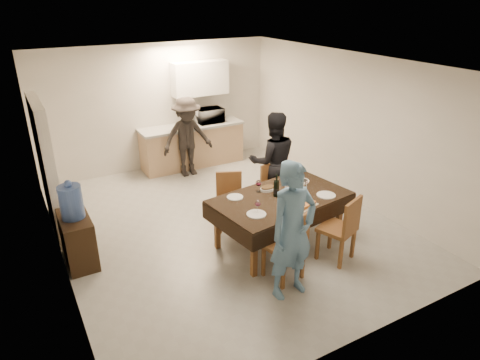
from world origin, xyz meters
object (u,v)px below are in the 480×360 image
object	(u,v)px
console	(78,240)
wine_bottle	(276,186)
water_jug	(71,202)
person_near	(293,231)
person_kitchen	(187,137)
water_pitcher	(302,187)
savoury_tart	(302,204)
person_far	(273,161)
microwave	(210,115)
dining_table	(281,199)

from	to	relation	value
console	wine_bottle	xyz separation A→B (m)	(2.69, -0.89, 0.58)
water_jug	wine_bottle	world-z (taller)	water_jug
person_near	person_kitchen	bearing A→B (deg)	81.47
water_pitcher	savoury_tart	bearing A→B (deg)	-127.15
water_pitcher	person_kitchen	world-z (taller)	person_kitchen
water_jug	water_pitcher	size ratio (longest dim) A/B	2.22
wine_bottle	person_far	world-z (taller)	person_far
console	microwave	xyz separation A→B (m)	(3.31, 2.64, 0.71)
console	dining_table	bearing A→B (deg)	-18.92
console	person_near	size ratio (longest dim) A/B	0.43
water_pitcher	microwave	world-z (taller)	microwave
microwave	person_near	bearing A→B (deg)	76.41
savoury_tart	person_near	world-z (taller)	person_near
dining_table	microwave	bearing A→B (deg)	73.09
water_jug	microwave	distance (m)	4.24
water_pitcher	savoury_tart	world-z (taller)	water_pitcher
console	water_jug	size ratio (longest dim) A/B	1.67
wine_bottle	person_kitchen	bearing A→B (deg)	91.92
dining_table	person_near	distance (m)	1.20
person_kitchen	savoury_tart	bearing A→B (deg)	-85.87
dining_table	console	size ratio (longest dim) A/B	2.74
dining_table	person_kitchen	world-z (taller)	person_kitchen
dining_table	person_far	size ratio (longest dim) A/B	1.22
dining_table	water_jug	world-z (taller)	water_jug
person_near	savoury_tart	bearing A→B (deg)	42.76
console	water_pitcher	xyz separation A→B (m)	(3.09, -0.99, 0.52)
console	savoury_tart	world-z (taller)	savoury_tart
savoury_tart	person_near	xyz separation A→B (m)	(-0.65, -0.67, 0.09)
water_jug	console	bearing A→B (deg)	0.00
person_kitchen	dining_table	bearing A→B (deg)	-87.20
savoury_tart	water_jug	bearing A→B (deg)	155.09
console	person_kitchen	distance (m)	3.42
dining_table	person_far	bearing A→B (deg)	54.48
water_pitcher	person_far	xyz separation A→B (m)	(0.20, 1.10, -0.01)
savoury_tart	person_kitchen	world-z (taller)	person_kitchen
savoury_tart	person_far	distance (m)	1.50
water_jug	person_far	bearing A→B (deg)	1.90
wine_bottle	microwave	bearing A→B (deg)	80.05
wine_bottle	water_jug	bearing A→B (deg)	161.70
water_jug	person_kitchen	xyz separation A→B (m)	(2.59, 2.19, -0.13)
savoury_tart	water_pitcher	bearing A→B (deg)	52.85
microwave	person_kitchen	bearing A→B (deg)	31.92
wine_bottle	console	bearing A→B (deg)	161.70
console	wine_bottle	distance (m)	2.90
dining_table	microwave	world-z (taller)	microwave
dining_table	console	distance (m)	2.93
dining_table	person_kitchen	distance (m)	3.13
console	wine_bottle	bearing A→B (deg)	-18.30
water_pitcher	person_near	world-z (taller)	person_near
console	microwave	bearing A→B (deg)	38.54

